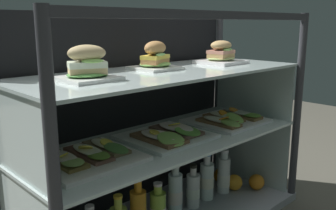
{
  "coord_description": "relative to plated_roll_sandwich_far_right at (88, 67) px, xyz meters",
  "views": [
    {
      "loc": [
        -1.04,
        -1.08,
        0.89
      ],
      "look_at": [
        0.0,
        0.0,
        0.56
      ],
      "focal_mm": 39.79,
      "sensor_mm": 36.0,
      "label": 1
    }
  ],
  "objects": [
    {
      "name": "orange_fruit_beside_bottles",
      "position": [
        0.92,
        -0.1,
        -0.66
      ],
      "size": [
        0.08,
        0.08,
        0.08
      ],
      "primitive_type": "sphere",
      "color": "orange",
      "rests_on": "case_base_deck"
    },
    {
      "name": "juice_bottle_back_left",
      "position": [
        0.43,
        0.02,
        -0.61
      ],
      "size": [
        0.07,
        0.07,
        0.24
      ],
      "color": "white",
      "rests_on": "case_base_deck"
    },
    {
      "name": "open_sandwich_tray_right_of_center",
      "position": [
        0.37,
        -0.01,
        -0.31
      ],
      "size": [
        0.34,
        0.32,
        0.06
      ],
      "color": "white",
      "rests_on": "shelf_lower_glass"
    },
    {
      "name": "plated_roll_sandwich_right_of_center",
      "position": [
        0.36,
        0.07,
        -0.0
      ],
      "size": [
        0.18,
        0.18,
        0.12
      ],
      "color": "white",
      "rests_on": "shelf_upper_glass"
    },
    {
      "name": "juice_bottle_front_second",
      "position": [
        0.77,
        0.0,
        -0.61
      ],
      "size": [
        0.06,
        0.06,
        0.23
      ],
      "color": "silver",
      "rests_on": "case_base_deck"
    },
    {
      "name": "riser_lower_tier",
      "position": [
        0.37,
        0.0,
        -0.52
      ],
      "size": [
        1.24,
        0.46,
        0.36
      ],
      "color": "silver",
      "rests_on": "case_base_deck"
    },
    {
      "name": "juice_bottle_near_post",
      "position": [
        0.65,
        0.02,
        -0.61
      ],
      "size": [
        0.07,
        0.07,
        0.24
      ],
      "color": "white",
      "rests_on": "case_base_deck"
    },
    {
      "name": "shelf_upper_glass",
      "position": [
        0.37,
        0.0,
        -0.05
      ],
      "size": [
        1.26,
        0.48,
        0.01
      ],
      "primitive_type": "cube",
      "color": "silver",
      "rests_on": "riser_upper_tier"
    },
    {
      "name": "riser_upper_tier",
      "position": [
        0.37,
        0.0,
        -0.19
      ],
      "size": [
        1.24,
        0.46,
        0.27
      ],
      "color": "silver",
      "rests_on": "shelf_lower_glass"
    },
    {
      "name": "juice_bottle_front_middle",
      "position": [
        0.31,
        0.0,
        -0.63
      ],
      "size": [
        0.07,
        0.07,
        0.19
      ],
      "color": "#ADD74A",
      "rests_on": "case_base_deck"
    },
    {
      "name": "open_sandwich_tray_mid_right",
      "position": [
        0.76,
        -0.02,
        -0.31
      ],
      "size": [
        0.34,
        0.31,
        0.06
      ],
      "color": "white",
      "rests_on": "shelf_lower_glass"
    },
    {
      "name": "plated_roll_sandwich_left_of_center",
      "position": [
        0.74,
        0.02,
        -0.0
      ],
      "size": [
        0.19,
        0.19,
        0.11
      ],
      "color": "white",
      "rests_on": "shelf_upper_glass"
    },
    {
      "name": "case_frame",
      "position": [
        0.37,
        0.14,
        -0.23
      ],
      "size": [
        1.31,
        0.53,
        0.93
      ],
      "color": "#333338",
      "rests_on": "ground"
    },
    {
      "name": "orange_fruit_near_left_post",
      "position": [
        0.83,
        -0.02,
        -0.66
      ],
      "size": [
        0.08,
        0.08,
        0.08
      ],
      "primitive_type": "sphere",
      "color": "orange",
      "rests_on": "case_base_deck"
    },
    {
      "name": "shelf_lower_glass",
      "position": [
        0.37,
        0.0,
        -0.34
      ],
      "size": [
        1.26,
        0.48,
        0.01
      ],
      "primitive_type": "cube",
      "color": "silver",
      "rests_on": "riser_lower_tier"
    },
    {
      "name": "orange_fruit_rolled_forward",
      "position": [
        0.85,
        0.09,
        -0.67
      ],
      "size": [
        0.08,
        0.08,
        0.08
      ],
      "primitive_type": "sphere",
      "color": "orange",
      "rests_on": "case_base_deck"
    },
    {
      "name": "open_sandwich_tray_far_right",
      "position": [
        -0.01,
        0.01,
        -0.31
      ],
      "size": [
        0.34,
        0.31,
        0.06
      ],
      "color": "white",
      "rests_on": "shelf_lower_glass"
    },
    {
      "name": "plated_roll_sandwich_far_right",
      "position": [
        0.0,
        0.0,
        0.0
      ],
      "size": [
        0.18,
        0.18,
        0.12
      ],
      "color": "white",
      "rests_on": "shelf_upper_glass"
    },
    {
      "name": "juice_bottle_back_right",
      "position": [
        0.54,
        0.01,
        -0.62
      ],
      "size": [
        0.07,
        0.07,
        0.21
      ],
      "color": "white",
      "rests_on": "case_base_deck"
    }
  ]
}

